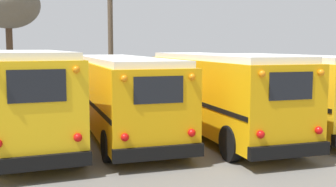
# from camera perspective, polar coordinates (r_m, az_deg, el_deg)

# --- Properties ---
(ground_plane) EXTENTS (160.00, 160.00, 0.00)m
(ground_plane) POSITION_cam_1_polar(r_m,az_deg,el_deg) (16.13, 0.19, -5.62)
(ground_plane) COLOR #66635E
(school_bus_0) EXTENTS (2.83, 9.47, 3.21)m
(school_bus_0) POSITION_cam_1_polar(r_m,az_deg,el_deg) (15.23, -18.43, -0.01)
(school_bus_0) COLOR yellow
(school_bus_0) RESTS_ON ground
(school_bus_1) EXTENTS (2.88, 10.66, 2.96)m
(school_bus_1) POSITION_cam_1_polar(r_m,az_deg,el_deg) (16.26, -6.49, 0.19)
(school_bus_1) COLOR #E5A00C
(school_bus_1) RESTS_ON ground
(school_bus_2) EXTENTS (2.83, 9.93, 3.07)m
(school_bus_2) POSITION_cam_1_polar(r_m,az_deg,el_deg) (15.97, 6.62, 0.34)
(school_bus_2) COLOR #E5A00C
(school_bus_2) RESTS_ON ground
(school_bus_3) EXTENTS (2.91, 9.65, 3.01)m
(school_bus_3) POSITION_cam_1_polar(r_m,az_deg,el_deg) (18.17, 15.43, 0.72)
(school_bus_3) COLOR yellow
(school_bus_3) RESTS_ON ground
(utility_pole) EXTENTS (1.80, 0.32, 8.12)m
(utility_pole) POSITION_cam_1_polar(r_m,az_deg,el_deg) (26.94, -7.80, 8.09)
(utility_pole) COLOR brown
(utility_pole) RESTS_ON ground
(bare_tree_1) EXTENTS (3.95, 3.95, 7.44)m
(bare_tree_1) POSITION_cam_1_polar(r_m,az_deg,el_deg) (28.61, -20.87, 11.06)
(bare_tree_1) COLOR #473323
(bare_tree_1) RESTS_ON ground
(fence_line) EXTENTS (18.18, 0.06, 1.42)m
(fence_line) POSITION_cam_1_polar(r_m,az_deg,el_deg) (23.42, -6.30, 0.56)
(fence_line) COLOR #939399
(fence_line) RESTS_ON ground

